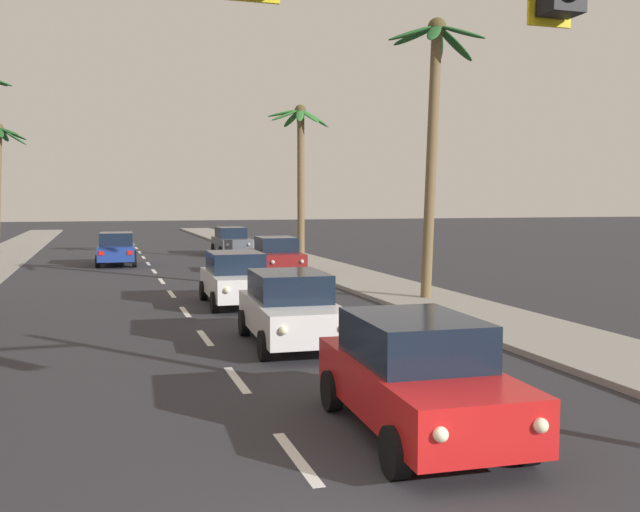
{
  "coord_description": "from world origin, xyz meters",
  "views": [
    {
      "loc": [
        -2.36,
        -5.68,
        3.34
      ],
      "look_at": [
        1.88,
        8.0,
        2.2
      ],
      "focal_mm": 39.87,
      "sensor_mm": 36.0,
      "label": 1
    }
  ],
  "objects": [
    {
      "name": "lane_markings",
      "position": [
        0.46,
        18.84,
        0.0
      ],
      "size": [
        4.28,
        85.86,
        0.01
      ],
      "color": "silver",
      "rests_on": "ground"
    },
    {
      "name": "sedan_fifth_in_queue",
      "position": [
        1.71,
        16.49,
        0.85
      ],
      "size": [
        2.02,
        4.48,
        1.68
      ],
      "color": "silver",
      "rests_on": "ground"
    },
    {
      "name": "sedan_oncoming_far",
      "position": [
        -1.58,
        31.86,
        0.85
      ],
      "size": [
        2.1,
        4.51,
        1.68
      ],
      "color": "navy",
      "rests_on": "ground"
    },
    {
      "name": "palm_right_second",
      "position": [
        8.02,
        15.43,
        6.25
      ],
      "size": [
        3.22,
        3.08,
        9.16
      ],
      "color": "brown",
      "rests_on": "ground"
    },
    {
      "name": "palm_right_third",
      "position": [
        7.83,
        30.56,
        5.83
      ],
      "size": [
        3.25,
        3.14,
        8.3
      ],
      "color": "brown",
      "rests_on": "ground"
    },
    {
      "name": "sedan_parked_mid_kerb",
      "position": [
        5.19,
        36.78,
        0.85
      ],
      "size": [
        1.96,
        4.46,
        1.68
      ],
      "color": "#4C515B",
      "rests_on": "ground"
    },
    {
      "name": "sedan_third_in_queue",
      "position": [
        1.77,
        9.94,
        0.85
      ],
      "size": [
        2.1,
        4.51,
        1.68
      ],
      "color": "silver",
      "rests_on": "ground"
    },
    {
      "name": "sidewalk_right",
      "position": [
        7.8,
        20.0,
        0.07
      ],
      "size": [
        3.2,
        110.0,
        0.14
      ],
      "primitive_type": "cube",
      "color": "gray",
      "rests_on": "ground"
    },
    {
      "name": "sedan_parked_nearest_kerb",
      "position": [
        5.13,
        24.98,
        0.85
      ],
      "size": [
        2.08,
        4.5,
        1.68
      ],
      "color": "maroon",
      "rests_on": "ground"
    },
    {
      "name": "sedan_lead_at_stop_bar",
      "position": [
        1.88,
        3.39,
        0.85
      ],
      "size": [
        2.1,
        4.51,
        1.68
      ],
      "color": "red",
      "rests_on": "ground"
    }
  ]
}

